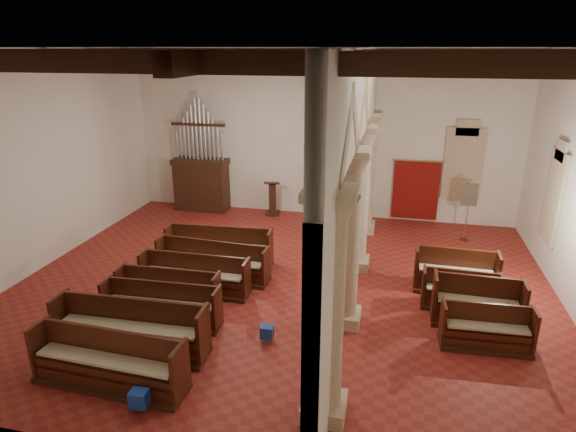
# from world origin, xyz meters

# --- Properties ---
(floor) EXTENTS (14.00, 14.00, 0.00)m
(floor) POSITION_xyz_m (0.00, 0.00, 0.00)
(floor) COLOR maroon
(floor) RESTS_ON ground
(ceiling) EXTENTS (14.00, 14.00, 0.00)m
(ceiling) POSITION_xyz_m (0.00, 0.00, 6.00)
(ceiling) COLOR black
(ceiling) RESTS_ON wall_back
(wall_back) EXTENTS (14.00, 0.02, 6.00)m
(wall_back) POSITION_xyz_m (0.00, 6.00, 3.00)
(wall_back) COLOR white
(wall_back) RESTS_ON floor
(wall_front) EXTENTS (14.00, 0.02, 6.00)m
(wall_front) POSITION_xyz_m (0.00, -6.00, 3.00)
(wall_front) COLOR white
(wall_front) RESTS_ON floor
(wall_left) EXTENTS (0.02, 12.00, 6.00)m
(wall_left) POSITION_xyz_m (-7.00, 0.00, 3.00)
(wall_left) COLOR white
(wall_left) RESTS_ON floor
(ceiling_beams) EXTENTS (13.80, 11.80, 0.30)m
(ceiling_beams) POSITION_xyz_m (0.00, 0.00, 5.82)
(ceiling_beams) COLOR #3C2013
(ceiling_beams) RESTS_ON wall_back
(arcade) EXTENTS (0.90, 11.90, 6.00)m
(arcade) POSITION_xyz_m (1.80, 0.00, 3.56)
(arcade) COLOR beige
(arcade) RESTS_ON floor
(window_right_b) EXTENTS (0.03, 1.00, 2.20)m
(window_right_b) POSITION_xyz_m (6.98, 2.50, 2.20)
(window_right_b) COLOR #306D4F
(window_right_b) RESTS_ON wall_right
(window_back) EXTENTS (1.00, 0.03, 2.20)m
(window_back) POSITION_xyz_m (5.00, 5.98, 2.20)
(window_back) COLOR #306D4F
(window_back) RESTS_ON wall_back
(pipe_organ) EXTENTS (2.10, 0.85, 4.40)m
(pipe_organ) POSITION_xyz_m (-4.50, 5.50, 1.37)
(pipe_organ) COLOR #3C2013
(pipe_organ) RESTS_ON floor
(lectern) EXTENTS (0.59, 0.61, 1.36)m
(lectern) POSITION_xyz_m (-1.69, 5.49, 0.56)
(lectern) COLOR #3C2A13
(lectern) RESTS_ON floor
(dossal_curtain) EXTENTS (1.80, 0.07, 2.17)m
(dossal_curtain) POSITION_xyz_m (3.50, 5.92, 1.17)
(dossal_curtain) COLOR maroon
(dossal_curtain) RESTS_ON floor
(processional_banner) EXTENTS (0.48, 0.61, 2.09)m
(processional_banner) POSITION_xyz_m (5.11, 4.40, 0.76)
(processional_banner) COLOR #3C2013
(processional_banner) RESTS_ON floor
(hymnal_box_a) EXTENTS (0.33, 0.27, 0.31)m
(hymnal_box_a) POSITION_xyz_m (-1.34, -5.12, 0.25)
(hymnal_box_a) COLOR navy
(hymnal_box_a) RESTS_ON floor
(hymnal_box_b) EXTENTS (0.28, 0.24, 0.27)m
(hymnal_box_b) POSITION_xyz_m (0.28, -2.61, 0.24)
(hymnal_box_b) COLOR navy
(hymnal_box_b) RESTS_ON floor
(hymnal_box_c) EXTENTS (0.35, 0.31, 0.31)m
(hymnal_box_c) POSITION_xyz_m (-0.58, 0.28, 0.25)
(hymnal_box_c) COLOR navy
(hymnal_box_c) RESTS_ON floor
(tube_heater_a) EXTENTS (1.10, 0.19, 0.11)m
(tube_heater_a) POSITION_xyz_m (-2.69, -4.10, 0.16)
(tube_heater_a) COLOR white
(tube_heater_a) RESTS_ON floor
(tube_heater_b) EXTENTS (0.90, 0.25, 0.09)m
(tube_heater_b) POSITION_xyz_m (-2.95, -4.17, 0.16)
(tube_heater_b) COLOR white
(tube_heater_b) RESTS_ON floor
(nave_pew_0) EXTENTS (3.02, 0.87, 1.10)m
(nave_pew_0) POSITION_xyz_m (-2.21, -4.63, 0.36)
(nave_pew_0) COLOR #3C2013
(nave_pew_0) RESTS_ON floor
(nave_pew_1) EXTENTS (3.25, 0.87, 1.15)m
(nave_pew_1) POSITION_xyz_m (-2.36, -3.57, 0.38)
(nave_pew_1) COLOR #3C2013
(nave_pew_1) RESTS_ON floor
(nave_pew_2) EXTENTS (2.75, 0.76, 0.98)m
(nave_pew_2) POSITION_xyz_m (-2.26, -2.43, 0.32)
(nave_pew_2) COLOR #3C2013
(nave_pew_2) RESTS_ON floor
(nave_pew_3) EXTENTS (2.55, 0.71, 0.95)m
(nave_pew_3) POSITION_xyz_m (-2.45, -1.69, 0.31)
(nave_pew_3) COLOR #3C2013
(nave_pew_3) RESTS_ON floor
(nave_pew_4) EXTENTS (2.85, 0.69, 1.01)m
(nave_pew_4) POSITION_xyz_m (-2.11, -0.87, 0.33)
(nave_pew_4) COLOR #3C2013
(nave_pew_4) RESTS_ON floor
(nave_pew_5) EXTENTS (3.21, 0.89, 1.02)m
(nave_pew_5) POSITION_xyz_m (-1.97, 0.03, 0.34)
(nave_pew_5) COLOR #3C2013
(nave_pew_5) RESTS_ON floor
(nave_pew_6) EXTENTS (3.10, 0.95, 1.13)m
(nave_pew_6) POSITION_xyz_m (-2.08, 0.86, 0.37)
(nave_pew_6) COLOR #3C2013
(nave_pew_6) RESTS_ON floor
(aisle_pew_0) EXTENTS (1.88, 0.72, 0.96)m
(aisle_pew_0) POSITION_xyz_m (4.82, -1.80, 0.32)
(aisle_pew_0) COLOR #3C2013
(aisle_pew_0) RESTS_ON floor
(aisle_pew_1) EXTENTS (1.97, 0.79, 1.14)m
(aisle_pew_1) POSITION_xyz_m (4.74, -0.89, 0.39)
(aisle_pew_1) COLOR #3C2013
(aisle_pew_1) RESTS_ON floor
(aisle_pew_2) EXTENTS (1.84, 0.68, 0.95)m
(aisle_pew_2) POSITION_xyz_m (4.47, -0.22, 0.32)
(aisle_pew_2) COLOR #3C2013
(aisle_pew_2) RESTS_ON floor
(aisle_pew_3) EXTENTS (2.07, 0.79, 1.13)m
(aisle_pew_3) POSITION_xyz_m (4.42, 0.66, 0.38)
(aisle_pew_3) COLOR #3C2013
(aisle_pew_3) RESTS_ON floor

